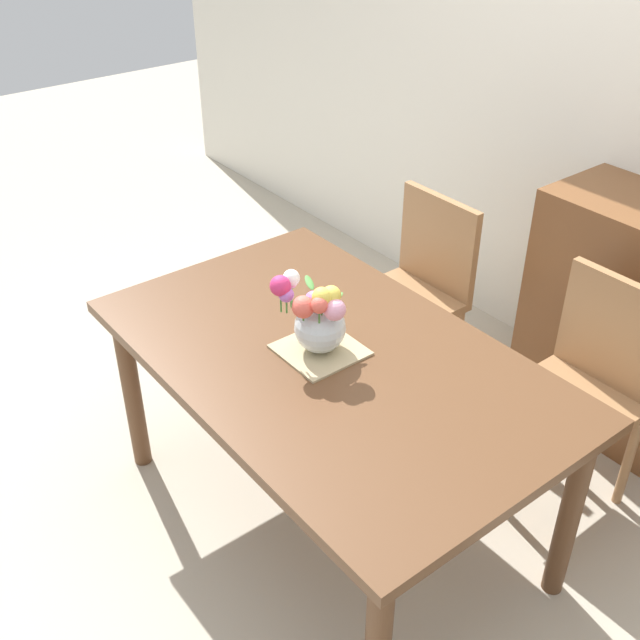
{
  "coord_description": "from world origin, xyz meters",
  "views": [
    {
      "loc": [
        1.57,
        -1.27,
        2.21
      ],
      "look_at": [
        -0.04,
        -0.01,
        0.88
      ],
      "focal_mm": 43.17,
      "sensor_mm": 36.0,
      "label": 1
    }
  ],
  "objects_px": {
    "dining_table": "(330,377)",
    "chair_right": "(587,381)",
    "flower_vase": "(317,318)",
    "chair_left": "(417,284)"
  },
  "relations": [
    {
      "from": "dining_table",
      "to": "chair_right",
      "type": "relative_size",
      "value": 1.77
    },
    {
      "from": "chair_right",
      "to": "flower_vase",
      "type": "bearing_deg",
      "value": 61.04
    },
    {
      "from": "dining_table",
      "to": "chair_left",
      "type": "relative_size",
      "value": 1.77
    },
    {
      "from": "chair_left",
      "to": "chair_right",
      "type": "xyz_separation_m",
      "value": [
        0.87,
        0.0,
        0.0
      ]
    },
    {
      "from": "dining_table",
      "to": "chair_left",
      "type": "height_order",
      "value": "chair_left"
    },
    {
      "from": "chair_right",
      "to": "flower_vase",
      "type": "distance_m",
      "value": 1.05
    },
    {
      "from": "chair_left",
      "to": "flower_vase",
      "type": "height_order",
      "value": "flower_vase"
    },
    {
      "from": "flower_vase",
      "to": "chair_right",
      "type": "bearing_deg",
      "value": 61.04
    },
    {
      "from": "chair_left",
      "to": "chair_right",
      "type": "distance_m",
      "value": 0.87
    },
    {
      "from": "chair_right",
      "to": "flower_vase",
      "type": "height_order",
      "value": "flower_vase"
    }
  ]
}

